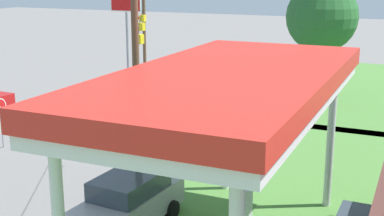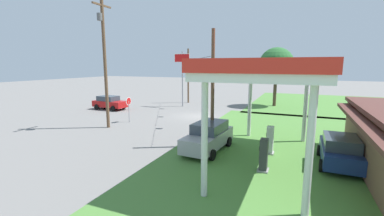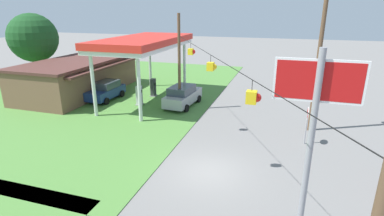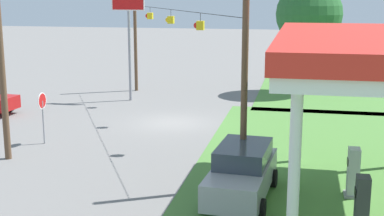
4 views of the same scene
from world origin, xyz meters
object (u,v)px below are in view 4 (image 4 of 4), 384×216
object	(u,v)px
fuel_pump_far	(362,206)
stop_sign_overhead	(129,21)
car_at_pumps_front	(242,172)
stop_sign_roadside	(42,107)
gas_station_canopy	(367,51)
fuel_pump_near	(353,174)
tree_west_verge	(309,14)

from	to	relation	value
fuel_pump_far	stop_sign_overhead	xyz separation A→B (m)	(-18.12, -13.19, 4.43)
fuel_pump_far	car_at_pumps_front	xyz separation A→B (m)	(-2.08, -3.83, 0.12)
fuel_pump_far	stop_sign_roadside	distance (m)	15.70
gas_station_canopy	stop_sign_roadside	world-z (taller)	gas_station_canopy
fuel_pump_near	fuel_pump_far	size ratio (longest dim) A/B	1.00
fuel_pump_near	stop_sign_roadside	bearing A→B (deg)	-106.64
tree_west_verge	fuel_pump_near	bearing A→B (deg)	4.45
fuel_pump_far	car_at_pumps_front	distance (m)	4.36
gas_station_canopy	tree_west_verge	size ratio (longest dim) A/B	1.48
car_at_pumps_front	stop_sign_roadside	world-z (taller)	stop_sign_roadside
fuel_pump_near	car_at_pumps_front	size ratio (longest dim) A/B	0.36
fuel_pump_near	car_at_pumps_front	bearing A→B (deg)	-76.57
car_at_pumps_front	stop_sign_overhead	xyz separation A→B (m)	(-16.04, -9.36, 4.31)
gas_station_canopy	stop_sign_roadside	distance (m)	15.46
gas_station_canopy	fuel_pump_far	bearing A→B (deg)	-0.05
fuel_pump_far	tree_west_verge	bearing A→B (deg)	-176.12
stop_sign_overhead	tree_west_verge	world-z (taller)	tree_west_verge
stop_sign_overhead	stop_sign_roadside	bearing A→B (deg)	-3.92
gas_station_canopy	car_at_pumps_front	xyz separation A→B (m)	(-0.58, -3.83, -4.38)
gas_station_canopy	car_at_pumps_front	world-z (taller)	gas_station_canopy
gas_station_canopy	tree_west_verge	bearing A→B (deg)	-175.85
fuel_pump_near	tree_west_verge	world-z (taller)	tree_west_verge
tree_west_verge	car_at_pumps_front	bearing A→B (deg)	-6.04
fuel_pump_near	fuel_pump_far	xyz separation A→B (m)	(2.99, 0.00, 0.00)
car_at_pumps_front	tree_west_verge	world-z (taller)	tree_west_verge
fuel_pump_near	car_at_pumps_front	world-z (taller)	car_at_pumps_front
gas_station_canopy	fuel_pump_far	size ratio (longest dim) A/B	6.56
fuel_pump_near	stop_sign_overhead	world-z (taller)	stop_sign_overhead
fuel_pump_near	stop_sign_overhead	xyz separation A→B (m)	(-15.13, -13.19, 4.43)
stop_sign_overhead	car_at_pumps_front	bearing A→B (deg)	30.25
gas_station_canopy	car_at_pumps_front	distance (m)	5.85
gas_station_canopy	fuel_pump_far	xyz separation A→B (m)	(1.49, -0.00, -4.50)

